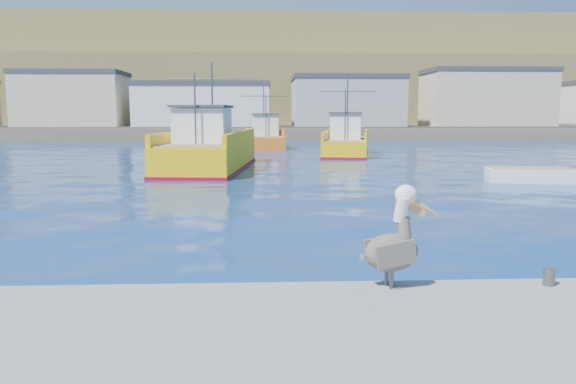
% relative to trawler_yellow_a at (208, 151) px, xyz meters
% --- Properties ---
extents(ground, '(260.00, 260.00, 0.00)m').
position_rel_trawler_yellow_a_xyz_m(ground, '(5.32, -22.62, -1.14)').
color(ground, '#071058').
rests_on(ground, ground).
extents(dock_bollards, '(36.20, 0.20, 0.30)m').
position_rel_trawler_yellow_a_xyz_m(dock_bollards, '(5.92, -26.02, -0.49)').
color(dock_bollards, '#4C4C4C').
rests_on(dock_bollards, dock).
extents(far_shore, '(200.00, 81.00, 24.00)m').
position_rel_trawler_yellow_a_xyz_m(far_shore, '(5.32, 86.59, 7.84)').
color(far_shore, brown).
rests_on(far_shore, ground).
extents(trawler_yellow_a, '(5.95, 13.43, 6.74)m').
position_rel_trawler_yellow_a_xyz_m(trawler_yellow_a, '(0.00, 0.00, 0.00)').
color(trawler_yellow_a, '#E5B507').
rests_on(trawler_yellow_a, ground).
extents(trawler_yellow_b, '(5.37, 10.65, 6.37)m').
position_rel_trawler_yellow_a_xyz_m(trawler_yellow_b, '(10.37, 11.34, -0.15)').
color(trawler_yellow_b, '#E5B507').
rests_on(trawler_yellow_b, ground).
extents(boat_orange, '(4.82, 9.35, 6.19)m').
position_rel_trawler_yellow_a_xyz_m(boat_orange, '(3.62, 21.35, -0.06)').
color(boat_orange, orange).
rests_on(boat_orange, ground).
extents(skiff_mid, '(4.41, 2.27, 0.91)m').
position_rel_trawler_yellow_a_xyz_m(skiff_mid, '(16.93, -7.54, -0.84)').
color(skiff_mid, silver).
rests_on(skiff_mid, ground).
extents(pelican, '(1.43, 0.75, 1.77)m').
position_rel_trawler_yellow_a_xyz_m(pelican, '(5.60, -25.95, 0.12)').
color(pelican, '#595451').
rests_on(pelican, dock).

